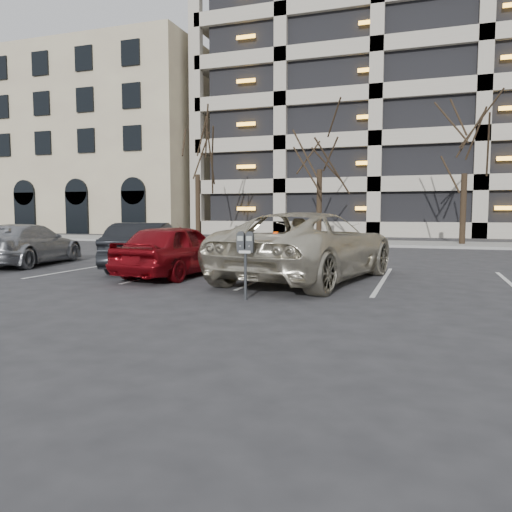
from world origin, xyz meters
name	(u,v)px	position (x,y,z in m)	size (l,w,h in m)	color
ground	(304,292)	(0.00, 0.00, 0.00)	(140.00, 140.00, 0.00)	#28282B
sidewalk	(377,243)	(0.00, 16.00, 0.06)	(80.00, 4.00, 0.12)	gray
stall_lines	(272,275)	(-1.40, 2.30, 0.01)	(16.90, 5.20, 0.00)	silver
office_building	(87,150)	(-28.00, 29.92, 7.49)	(26.00, 16.20, 15.00)	tan
tree_a	(197,134)	(-10.00, 16.00, 6.05)	(3.68, 3.68, 8.37)	black
tree_b	(320,124)	(-3.00, 16.00, 6.19)	(3.77, 3.77, 8.57)	black
tree_c	(466,129)	(4.00, 16.00, 5.57)	(3.39, 3.39, 7.71)	black
parking_meter	(245,249)	(-0.81, -1.28, 0.96)	(0.33, 0.15, 1.25)	black
suv_silver	(309,246)	(-0.31, 1.81, 0.81)	(3.81, 6.28, 1.64)	beige
car_red	(177,250)	(-3.68, 1.44, 0.67)	(1.59, 3.95, 1.35)	maroon
car_dark	(146,246)	(-5.24, 2.54, 0.67)	(1.41, 4.05, 1.34)	black
car_silver	(27,244)	(-9.35, 2.38, 0.64)	(1.79, 4.39, 1.27)	#94969B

